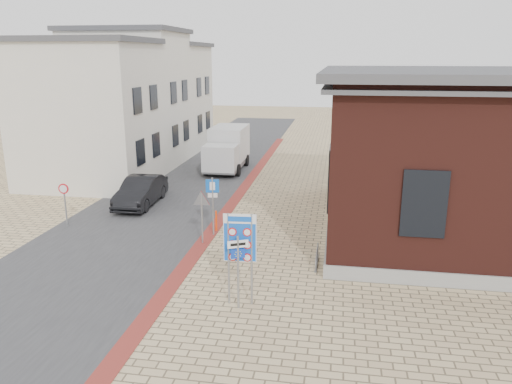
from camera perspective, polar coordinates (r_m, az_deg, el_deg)
The scene contains 16 objects.
ground at distance 16.80m, azimuth -2.65°, elevation -10.54°, with size 120.00×120.00×0.00m, color tan.
road_strip at distance 31.88m, azimuth -6.68°, elevation 1.95°, with size 7.00×60.00×0.02m, color #38383A.
curb_strip at distance 26.35m, azimuth -2.36°, elevation -0.79°, with size 0.60×40.00×0.02m, color maroon.
brick_building at distance 22.83m, azimuth 24.00°, elevation 4.32°, with size 13.00×13.00×6.80m.
townhouse_near at distance 30.48m, azimuth -18.62°, elevation 8.59°, with size 7.40×6.40×8.30m.
townhouse_mid at distance 35.84m, azimuth -14.18°, elevation 10.45°, with size 7.40×6.40×9.10m.
townhouse_far at distance 41.42m, azimuth -10.82°, elevation 10.69°, with size 7.40×6.40×8.30m.
bike_rack at distance 18.39m, azimuth 6.97°, elevation -7.38°, with size 0.08×1.80×0.60m.
sedan at distance 25.81m, azimuth -13.03°, elevation 0.09°, with size 1.51×4.34×1.43m, color black.
box_truck at distance 32.91m, azimuth -3.30°, elevation 4.99°, with size 2.34×5.35×2.78m.
border_sign at distance 14.78m, azimuth -1.85°, elevation -5.50°, with size 0.98×0.12×2.88m.
essen_sign at distance 14.75m, azimuth -2.07°, elevation -7.92°, with size 0.58×0.29×2.29m.
parking_sign at distance 20.70m, azimuth -4.98°, elevation -0.50°, with size 0.55×0.13×2.50m.
yield_sign at distance 19.84m, azimuth -6.25°, elevation -1.49°, with size 0.76×0.13×2.14m.
speed_sign at distance 23.40m, azimuth -21.02°, elevation -0.70°, with size 0.46×0.07×1.96m.
bollard at distance 21.53m, azimuth -4.57°, elevation -3.33°, with size 0.08×0.08×0.92m, color #FF400D.
Camera 1 is at (3.25, -14.77, 7.32)m, focal length 35.00 mm.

